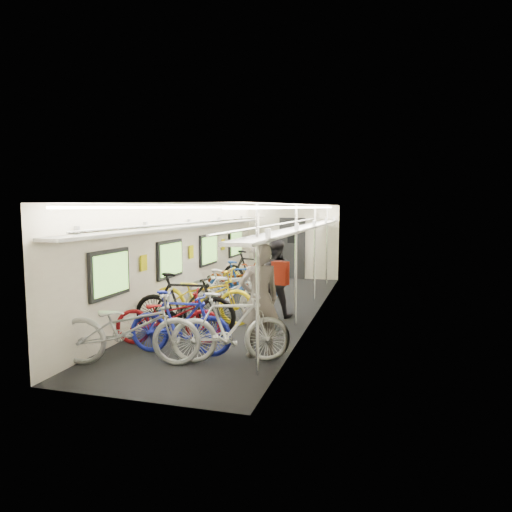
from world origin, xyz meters
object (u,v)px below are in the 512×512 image
Objects in this scene: passenger_mid at (275,278)px; bicycle_1 at (180,323)px; backpack at (280,273)px; bicycle_0 at (129,328)px; passenger_near at (259,300)px.

bicycle_1 is at bearing 72.14° from passenger_mid.
backpack reaches higher than bicycle_1.
bicycle_1 is 1.79m from backpack.
backpack is at bearing 104.17° from passenger_mid.
bicycle_0 is at bearing 67.30° from passenger_mid.
bicycle_1 is 0.95× the size of passenger_near.
bicycle_1 is 4.50× the size of backpack.
bicycle_0 is 3.81m from passenger_mid.
bicycle_0 is 2.01m from passenger_near.
passenger_near is 4.74× the size of backpack.
backpack is (0.63, -2.24, 0.44)m from passenger_mid.
bicycle_0 is 0.83m from bicycle_1.
passenger_mid reaches higher than backpack.
bicycle_0 is 5.62× the size of backpack.
backpack is (2.00, 1.31, 0.72)m from bicycle_0.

